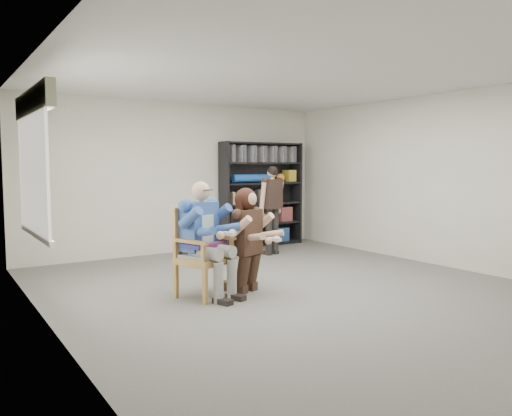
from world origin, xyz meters
TOP-DOWN VIEW (x-y plane):
  - room_shell at (0.00, 0.00)m, footprint 6.00×7.00m
  - floor at (0.00, 0.00)m, footprint 6.00×7.00m
  - window_left at (-2.95, 1.00)m, footprint 0.16×2.00m
  - armchair at (-1.14, 0.33)m, footprint 0.82×0.81m
  - seated_man at (-1.14, 0.33)m, footprint 0.88×1.03m
  - kneeling_woman at (-0.56, 0.21)m, footprint 0.82×1.03m
  - bookshelf at (1.70, 3.28)m, footprint 1.80×0.38m
  - standing_man at (1.26, 2.29)m, footprint 0.54×0.36m

SIDE VIEW (x-z plane):
  - floor at x=0.00m, z-range -0.01..0.01m
  - armchair at x=-1.14m, z-range 0.00..1.12m
  - kneeling_woman at x=-0.56m, z-range 0.00..1.33m
  - seated_man at x=-1.14m, z-range 0.00..1.45m
  - standing_man at x=1.26m, z-range 0.00..1.63m
  - bookshelf at x=1.70m, z-range 0.00..2.10m
  - room_shell at x=0.00m, z-range 0.00..2.80m
  - window_left at x=-2.95m, z-range 0.76..2.50m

